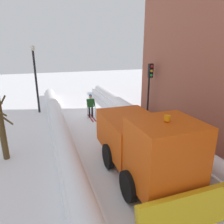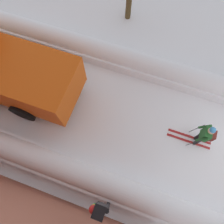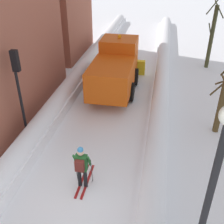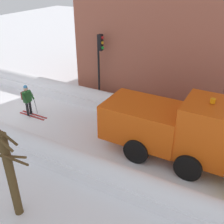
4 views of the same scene
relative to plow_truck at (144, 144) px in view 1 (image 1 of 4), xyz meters
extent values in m
plane|color=white|center=(0.10, 1.07, -1.48)|extent=(80.00, 80.00, 0.00)
cube|color=white|center=(-2.61, 1.07, -1.20)|extent=(1.10, 36.00, 0.55)
cylinder|color=white|center=(-2.61, 1.07, -0.93)|extent=(0.90, 34.20, 0.90)
cube|color=white|center=(2.81, 1.07, -1.24)|extent=(1.10, 36.00, 0.48)
cylinder|color=white|center=(2.81, 1.07, -1.00)|extent=(0.90, 34.20, 0.90)
cube|color=#DB510F|center=(0.00, -1.32, -0.08)|extent=(2.30, 3.40, 1.60)
cube|color=#DB510F|center=(0.00, 1.38, 0.27)|extent=(2.20, 2.00, 2.30)
cube|color=black|center=(0.00, 2.34, 0.78)|extent=(1.85, 0.06, 1.01)
cube|color=yellow|center=(0.00, 2.73, -0.93)|extent=(3.20, 0.46, 1.13)
cylinder|color=orange|center=(0.00, 1.38, 1.54)|extent=(0.20, 0.20, 0.18)
cylinder|color=black|center=(-1.15, 1.08, -0.93)|extent=(0.25, 1.10, 1.10)
cylinder|color=black|center=(1.15, 1.08, -0.93)|extent=(0.25, 1.10, 1.10)
cylinder|color=black|center=(-1.15, -1.12, -0.93)|extent=(0.25, 1.10, 1.10)
cylinder|color=black|center=(1.15, -1.12, -0.93)|extent=(0.25, 1.10, 1.10)
cylinder|color=black|center=(0.12, -8.15, -1.07)|extent=(0.14, 0.14, 0.82)
cylinder|color=black|center=(0.34, -8.15, -1.07)|extent=(0.14, 0.14, 0.82)
cube|color=#1E5123|center=(0.23, -8.15, -0.35)|extent=(0.42, 0.26, 0.62)
cube|color=#591E19|center=(0.23, -8.36, -0.32)|extent=(0.32, 0.16, 0.44)
sphere|color=tan|center=(0.23, -8.15, 0.12)|extent=(0.24, 0.24, 0.24)
sphere|color=teal|center=(0.23, -8.15, 0.22)|extent=(0.22, 0.22, 0.22)
cylinder|color=#1E5123|center=(-0.03, -8.05, -0.32)|extent=(0.09, 0.33, 0.56)
cylinder|color=#1E5123|center=(0.49, -8.05, -0.32)|extent=(0.09, 0.33, 0.56)
cube|color=maroon|center=(0.12, -7.90, -1.46)|extent=(0.09, 1.80, 0.03)
cube|color=maroon|center=(0.34, -7.90, -1.46)|extent=(0.09, 1.80, 0.03)
cylinder|color=#262628|center=(-0.07, -7.93, -0.88)|extent=(0.02, 0.19, 1.19)
cylinder|color=#262628|center=(0.53, -7.93, -0.88)|extent=(0.02, 0.19, 1.19)
cylinder|color=black|center=(-3.21, -5.58, 0.14)|extent=(0.12, 0.12, 3.24)
cube|color=black|center=(-3.21, -5.44, 2.21)|extent=(0.28, 0.24, 0.90)
sphere|color=red|center=(-3.21, -5.31, 2.49)|extent=(0.18, 0.18, 0.18)
sphere|color=gold|center=(-3.21, -5.31, 2.21)|extent=(0.18, 0.18, 0.18)
sphere|color=green|center=(-3.21, -5.31, 1.93)|extent=(0.18, 0.18, 0.18)
cylinder|color=black|center=(3.95, -10.78, 0.97)|extent=(0.16, 0.16, 4.90)
sphere|color=silver|center=(3.95, -10.78, 3.60)|extent=(0.40, 0.40, 0.40)
cylinder|color=#4F3B1F|center=(5.56, -3.47, 0.11)|extent=(0.28, 0.28, 3.18)
camera|label=1|loc=(3.68, 6.63, 3.69)|focal=33.23mm
camera|label=2|loc=(-2.72, -5.55, 7.18)|focal=33.86mm
camera|label=3|loc=(2.66, -15.21, 6.13)|focal=43.94mm
camera|label=4|loc=(9.65, 2.42, 5.90)|focal=42.92mm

